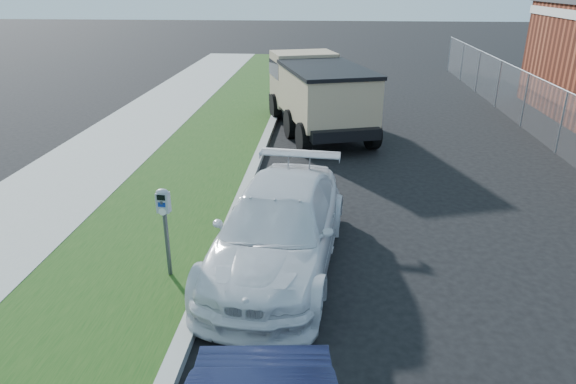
{
  "coord_description": "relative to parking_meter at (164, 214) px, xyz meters",
  "views": [
    {
      "loc": [
        -0.72,
        -7.87,
        4.67
      ],
      "look_at": [
        -1.4,
        1.0,
        1.0
      ],
      "focal_mm": 32.0,
      "sensor_mm": 36.0,
      "label": 1
    }
  ],
  "objects": [
    {
      "name": "white_wagon",
      "position": [
        1.74,
        0.71,
        -0.54
      ],
      "size": [
        2.51,
        5.1,
        1.43
      ],
      "primitive_type": "imported",
      "rotation": [
        0.0,
        0.0,
        -0.11
      ],
      "color": "white",
      "rests_on": "ground"
    },
    {
      "name": "ground",
      "position": [
        3.25,
        0.65,
        -1.25
      ],
      "size": [
        120.0,
        120.0,
        0.0
      ],
      "primitive_type": "plane",
      "color": "black",
      "rests_on": "ground"
    },
    {
      "name": "parking_meter",
      "position": [
        0.0,
        0.0,
        0.0
      ],
      "size": [
        0.22,
        0.16,
        1.53
      ],
      "rotation": [
        0.0,
        0.0,
        -0.09
      ],
      "color": "#3F4247",
      "rests_on": "ground"
    },
    {
      "name": "streetside",
      "position": [
        -2.32,
        2.65,
        -1.18
      ],
      "size": [
        6.12,
        50.0,
        0.15
      ],
      "color": "gray",
      "rests_on": "ground"
    },
    {
      "name": "dump_truck",
      "position": [
        2.18,
        9.67,
        0.06
      ],
      "size": [
        3.85,
        6.33,
        2.33
      ],
      "rotation": [
        0.0,
        0.0,
        0.3
      ],
      "color": "black",
      "rests_on": "ground"
    },
    {
      "name": "chainlink_fence",
      "position": [
        9.25,
        7.65,
        0.01
      ],
      "size": [
        0.06,
        30.06,
        30.0
      ],
      "color": "slate",
      "rests_on": "ground"
    }
  ]
}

